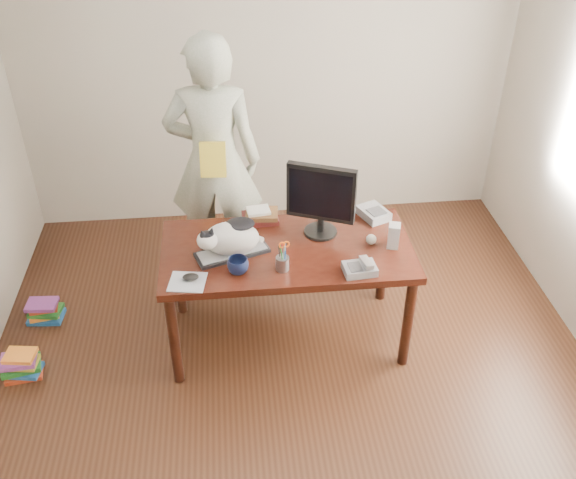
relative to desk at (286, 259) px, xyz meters
The scene contains 18 objects.
room 1.01m from the desk, 90.00° to the right, with size 4.50×4.50×4.50m.
desk is the anchor object (origin of this frame).
keyboard 0.40m from the desk, 162.89° to the right, with size 0.49×0.31×0.03m.
cat 0.47m from the desk, 162.50° to the right, with size 0.43×0.32×0.25m.
monitor 0.49m from the desk, 14.06° to the left, with size 0.43×0.28×0.50m.
pen_cup 0.37m from the desk, 99.58° to the right, with size 0.10×0.10×0.21m.
mousepad 0.74m from the desk, 149.54° to the right, with size 0.24×0.23×0.00m.
mouse 0.72m from the desk, 150.13° to the right, with size 0.11×0.08×0.04m.
coffee_mug 0.48m from the desk, 136.50° to the right, with size 0.13×0.13×0.10m, color black.
phone 0.58m from the desk, 42.08° to the right, with size 0.21×0.18×0.09m.
speaker 0.72m from the desk, 10.74° to the right, with size 0.09×0.10×0.16m.
baseball 0.58m from the desk, ahead, with size 0.07×0.07×0.07m.
book_stack 0.35m from the desk, 119.57° to the left, with size 0.25×0.19×0.09m.
calculator 0.69m from the desk, 19.98° to the left, with size 0.23×0.26×0.06m.
person 0.96m from the desk, 119.98° to the left, with size 0.69×0.45×1.89m, color silver.
held_book 0.87m from the desk, 126.48° to the left, with size 0.19×0.12×0.25m.
book_pile_a 1.85m from the desk, behind, with size 0.27×0.22×0.18m.
book_pile_b 1.82m from the desk, behind, with size 0.26×0.20×0.15m.
Camera 1 is at (-0.34, -2.71, 3.12)m, focal length 40.00 mm.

